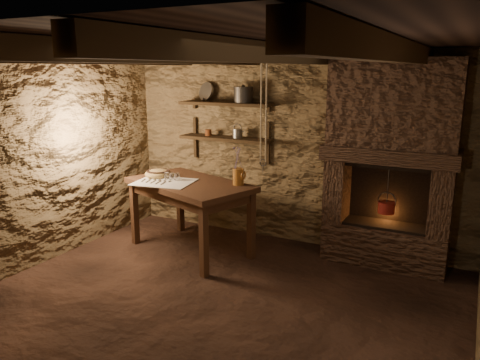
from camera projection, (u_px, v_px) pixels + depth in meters
The scene contains 24 objects.
floor at pixel (211, 306), 4.43m from camera, with size 4.50×4.50×0.00m, color black.
back_wall at pixel (291, 149), 5.88m from camera, with size 4.50×0.04×2.40m, color brown.
front_wall at pixel (9, 264), 2.42m from camera, with size 4.50×0.04×2.40m, color brown.
left_wall at pixel (34, 161), 5.15m from camera, with size 0.04×4.00×2.40m, color brown.
ceiling at pixel (206, 42), 3.87m from camera, with size 4.50×4.00×0.04m, color black.
beam_far_left at pixel (75, 56), 4.56m from camera, with size 0.14×3.95×0.16m, color black.
beam_mid_left at pixel (158, 54), 4.12m from camera, with size 0.14×3.95×0.16m, color black.
beam_mid_right at pixel (261, 53), 3.67m from camera, with size 0.14×3.95×0.16m, color black.
beam_far_right at pixel (393, 50), 3.22m from camera, with size 0.14×3.95×0.16m, color black.
shelf_lower at pixel (226, 139), 6.10m from camera, with size 1.25×0.30×0.04m, color black.
shelf_upper at pixel (225, 104), 5.99m from camera, with size 1.25×0.30×0.04m, color black.
hearth at pixel (390, 159), 5.11m from camera, with size 1.43×0.51×2.30m.
work_table at pixel (190, 214), 5.67m from camera, with size 1.72×1.31×0.87m.
linen_cloth at pixel (164, 182), 5.55m from camera, with size 0.67×0.54×0.01m, color beige.
pewter_cutlery_row at pixel (163, 182), 5.53m from camera, with size 0.56×0.22×0.01m, color #9C988E, non-canonical shape.
drinking_glasses at pixel (172, 176), 5.64m from camera, with size 0.22×0.06×0.09m, color white, non-canonical shape.
stoneware_jug at pixel (238, 169), 5.40m from camera, with size 0.14×0.13×0.45m.
wooden_bowl at pixel (158, 174), 5.83m from camera, with size 0.33×0.33×0.12m, color olive.
iron_stockpot at pixel (243, 96), 5.85m from camera, with size 0.24×0.24×0.18m, color #302D2A.
tin_pan at pixel (206, 91), 6.20m from camera, with size 0.25×0.25×0.03m, color gray.
small_kettle at pixel (238, 133), 6.00m from camera, with size 0.17×0.13×0.18m, color gray, non-canonical shape.
rusty_tin at pixel (208, 133), 6.20m from camera, with size 0.08×0.08×0.08m, color #552611.
red_pot at pixel (386, 207), 5.19m from camera, with size 0.21×0.21×0.54m.
hanging_ropes at pixel (264, 107), 4.90m from camera, with size 0.08×0.08×1.20m, color #C2AF89, non-canonical shape.
Camera 1 is at (2.10, -3.45, 2.19)m, focal length 35.00 mm.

